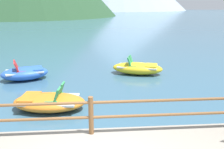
% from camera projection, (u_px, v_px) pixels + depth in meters
% --- Properties ---
extents(ground_plane, '(200.00, 200.00, 0.00)m').
position_uv_depth(ground_plane, '(91.00, 24.00, 43.08)').
color(ground_plane, '#38607A').
extents(dock_railing, '(23.92, 0.12, 0.95)m').
position_uv_depth(dock_railing, '(91.00, 111.00, 5.94)').
color(dock_railing, brown).
rests_on(dock_railing, promenade_dock).
extents(pedal_boat_0, '(2.56, 1.67, 0.85)m').
position_uv_depth(pedal_boat_0, '(49.00, 102.00, 8.42)').
color(pedal_boat_0, orange).
rests_on(pedal_boat_0, ground).
extents(pedal_boat_1, '(2.39, 1.84, 0.91)m').
position_uv_depth(pedal_boat_1, '(25.00, 73.00, 11.71)').
color(pedal_boat_1, blue).
rests_on(pedal_boat_1, ground).
extents(pedal_boat_4, '(2.75, 1.85, 0.90)m').
position_uv_depth(pedal_boat_4, '(138.00, 68.00, 12.66)').
color(pedal_boat_4, yellow).
rests_on(pedal_boat_4, ground).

